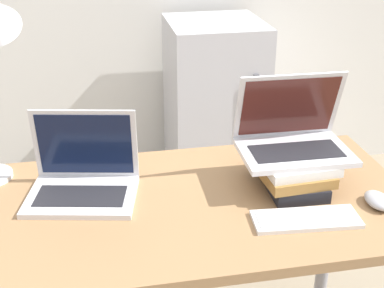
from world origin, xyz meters
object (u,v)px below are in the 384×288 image
(wireless_keyboard, at_px, (306,219))
(mouse, at_px, (378,200))
(laptop_left, at_px, (83,178))
(mini_fridge, at_px, (214,116))
(laptop_on_books, at_px, (293,136))
(book_stack, at_px, (292,171))

(wireless_keyboard, height_order, mouse, mouse)
(laptop_left, bearing_deg, mini_fridge, 60.11)
(wireless_keyboard, bearing_deg, mouse, 9.18)
(laptop_on_books, xyz_separation_m, wireless_keyboard, (-0.04, -0.23, -0.14))
(mouse, bearing_deg, book_stack, 142.81)
(laptop_on_books, bearing_deg, book_stack, -102.87)
(laptop_left, relative_size, wireless_keyboard, 1.18)
(wireless_keyboard, bearing_deg, mini_fridge, 86.78)
(wireless_keyboard, bearing_deg, laptop_left, 155.56)
(book_stack, bearing_deg, wireless_keyboard, -98.18)
(laptop_on_books, xyz_separation_m, mini_fridge, (0.04, 1.19, -0.42))
(wireless_keyboard, distance_m, mouse, 0.23)
(laptop_left, distance_m, mouse, 0.84)
(laptop_left, relative_size, laptop_on_books, 1.06)
(wireless_keyboard, relative_size, mini_fridge, 0.30)
(wireless_keyboard, xyz_separation_m, mouse, (0.23, 0.04, 0.01))
(mouse, distance_m, mini_fridge, 1.42)
(wireless_keyboard, distance_m, mini_fridge, 1.45)
(laptop_left, height_order, laptop_on_books, laptop_on_books)
(mini_fridge, bearing_deg, laptop_left, -119.89)
(laptop_left, distance_m, book_stack, 0.62)
(mini_fridge, bearing_deg, mouse, -83.86)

